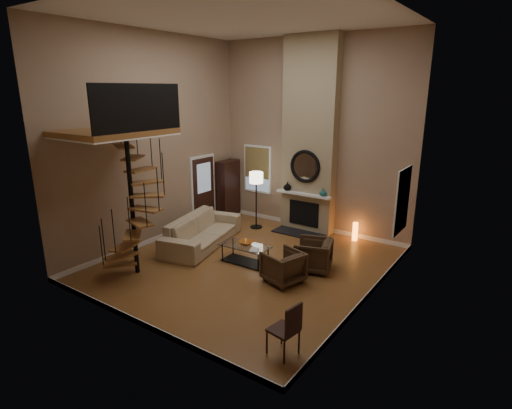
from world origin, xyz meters
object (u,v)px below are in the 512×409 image
Objects in this scene: armchair_far at (285,268)px; accent_lamp at (355,232)px; coffee_table at (245,252)px; hutch at (228,188)px; armchair_near at (317,256)px; floor_lamp at (256,182)px; side_chair at (288,327)px; sofa at (202,231)px.

accent_lamp is at bearing -167.34° from armchair_far.
armchair_far reaches higher than coffee_table.
hutch reaches higher than armchair_near.
hutch is at bearing 162.59° from floor_lamp.
armchair_far is at bearing 121.47° from side_chair.
side_chair reaches higher than sofa.
coffee_table is at bearing -118.56° from accent_lamp.
armchair_near is at bearing -177.13° from armchair_far.
floor_lamp is 3.18m from accent_lamp.
accent_lamp reaches higher than coffee_table.
armchair_far is (4.04, -3.12, -0.60)m from hutch.
hutch is 5.14m from armchair_far.
armchair_near is 0.48× the size of floor_lamp.
sofa is at bearing -66.99° from hutch.
sofa reaches higher than armchair_far.
accent_lamp is (0.01, 2.35, -0.10)m from armchair_near.
armchair_far is at bearing -32.01° from armchair_near.
accent_lamp is (0.27, 3.34, -0.10)m from armchair_far.
floor_lamp is 6.32m from side_chair.
accent_lamp is (1.62, 2.97, -0.03)m from coffee_table.
side_chair is (5.38, -5.30, -0.42)m from hutch.
side_chair is at bearing -136.85° from sofa.
armchair_near reaches higher than coffee_table.
floor_lamp is 3.27× the size of accent_lamp.
accent_lamp is at bearing 61.44° from coffee_table.
armchair_near is at bearing -30.41° from floor_lamp.
armchair_far is at bearing -94.56° from accent_lamp.
sofa reaches higher than coffee_table.
side_chair reaches higher than accent_lamp.
armchair_near is 3.35m from side_chair.
armchair_near is 1.72m from coffee_table.
hutch reaches higher than coffee_table.
floor_lamp reaches higher than coffee_table.
hutch is 0.65× the size of sofa.
hutch is 1.05× the size of floor_lamp.
floor_lamp reaches higher than armchair_near.
side_chair is (1.07, -5.52, 0.28)m from accent_lamp.
armchair_far is 3.89m from floor_lamp.
hutch reaches higher than armchair_far.
armchair_far is 0.85× the size of side_chair.
coffee_table is at bearing -88.01° from armchair_far.
hutch is at bearing -110.44° from armchair_far.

